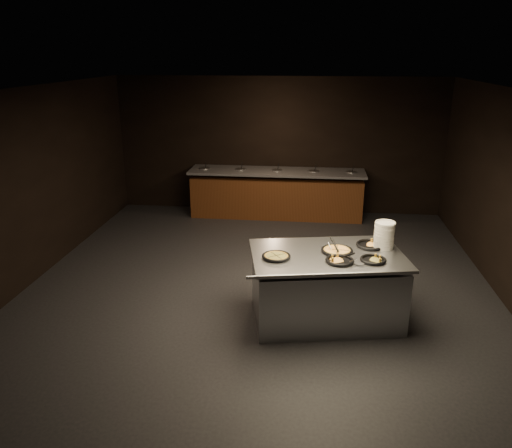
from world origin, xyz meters
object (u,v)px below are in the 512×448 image
object	(u,v)px
pan_veggie_whole	(276,256)
plate_stack	(384,235)
pan_cheese_whole	(337,250)
serving_counter	(326,288)

from	to	relation	value
pan_veggie_whole	plate_stack	bearing A→B (deg)	19.92
pan_veggie_whole	pan_cheese_whole	size ratio (longest dim) A/B	0.89
plate_stack	pan_cheese_whole	xyz separation A→B (m)	(-0.62, -0.22, -0.16)
serving_counter	pan_cheese_whole	distance (m)	0.53
plate_stack	pan_veggie_whole	xyz separation A→B (m)	(-1.38, -0.50, -0.16)
pan_cheese_whole	serving_counter	bearing A→B (deg)	-146.66
serving_counter	pan_veggie_whole	distance (m)	0.85
serving_counter	plate_stack	distance (m)	1.03
plate_stack	pan_veggie_whole	size ratio (longest dim) A/B	0.97
serving_counter	pan_cheese_whole	bearing A→B (deg)	22.45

